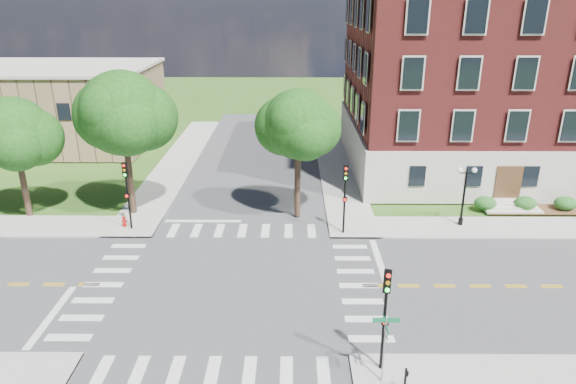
{
  "coord_description": "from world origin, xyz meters",
  "views": [
    {
      "loc": [
        3.39,
        -25.05,
        15.16
      ],
      "look_at": [
        3.17,
        6.4,
        3.2
      ],
      "focal_mm": 32.0,
      "sensor_mm": 36.0,
      "label": 1
    }
  ],
  "objects_px": {
    "traffic_signal_se": "(385,308)",
    "traffic_signal_ne": "(345,191)",
    "street_sign_pole": "(385,337)",
    "push_button_post": "(405,380)",
    "traffic_signal_nw": "(127,187)",
    "twin_lamp_west": "(464,193)",
    "fire_hydrant": "(124,222)"
  },
  "relations": [
    {
      "from": "traffic_signal_nw",
      "to": "twin_lamp_west",
      "type": "height_order",
      "value": "traffic_signal_nw"
    },
    {
      "from": "traffic_signal_se",
      "to": "traffic_signal_ne",
      "type": "relative_size",
      "value": 1.0
    },
    {
      "from": "traffic_signal_se",
      "to": "traffic_signal_ne",
      "type": "bearing_deg",
      "value": 91.42
    },
    {
      "from": "traffic_signal_se",
      "to": "street_sign_pole",
      "type": "relative_size",
      "value": 1.55
    },
    {
      "from": "street_sign_pole",
      "to": "traffic_signal_se",
      "type": "bearing_deg",
      "value": 84.11
    },
    {
      "from": "traffic_signal_ne",
      "to": "twin_lamp_west",
      "type": "height_order",
      "value": "traffic_signal_ne"
    },
    {
      "from": "twin_lamp_west",
      "to": "push_button_post",
      "type": "bearing_deg",
      "value": -113.92
    },
    {
      "from": "push_button_post",
      "to": "street_sign_pole",
      "type": "bearing_deg",
      "value": 137.75
    },
    {
      "from": "twin_lamp_west",
      "to": "push_button_post",
      "type": "height_order",
      "value": "twin_lamp_west"
    },
    {
      "from": "traffic_signal_ne",
      "to": "traffic_signal_nw",
      "type": "bearing_deg",
      "value": 177.8
    },
    {
      "from": "push_button_post",
      "to": "fire_hydrant",
      "type": "height_order",
      "value": "push_button_post"
    },
    {
      "from": "push_button_post",
      "to": "fire_hydrant",
      "type": "xyz_separation_m",
      "value": [
        -16.3,
        16.11,
        -0.33
      ]
    },
    {
      "from": "traffic_signal_ne",
      "to": "push_button_post",
      "type": "xyz_separation_m",
      "value": [
        1.05,
        -15.19,
        -2.39
      ]
    },
    {
      "from": "twin_lamp_west",
      "to": "fire_hydrant",
      "type": "xyz_separation_m",
      "value": [
        -23.65,
        -0.45,
        -2.06
      ]
    },
    {
      "from": "traffic_signal_ne",
      "to": "street_sign_pole",
      "type": "bearing_deg",
      "value": -88.98
    },
    {
      "from": "traffic_signal_nw",
      "to": "twin_lamp_west",
      "type": "distance_m",
      "value": 23.08
    },
    {
      "from": "traffic_signal_ne",
      "to": "street_sign_pole",
      "type": "height_order",
      "value": "traffic_signal_ne"
    },
    {
      "from": "traffic_signal_se",
      "to": "street_sign_pole",
      "type": "height_order",
      "value": "traffic_signal_se"
    },
    {
      "from": "traffic_signal_se",
      "to": "street_sign_pole",
      "type": "distance_m",
      "value": 1.18
    },
    {
      "from": "traffic_signal_se",
      "to": "push_button_post",
      "type": "bearing_deg",
      "value": -64.76
    },
    {
      "from": "traffic_signal_nw",
      "to": "push_button_post",
      "type": "distance_m",
      "value": 22.37
    },
    {
      "from": "twin_lamp_west",
      "to": "fire_hydrant",
      "type": "bearing_deg",
      "value": -178.92
    },
    {
      "from": "traffic_signal_se",
      "to": "traffic_signal_nw",
      "type": "height_order",
      "value": "same"
    },
    {
      "from": "traffic_signal_ne",
      "to": "push_button_post",
      "type": "bearing_deg",
      "value": -86.05
    },
    {
      "from": "traffic_signal_ne",
      "to": "traffic_signal_se",
      "type": "bearing_deg",
      "value": -88.58
    },
    {
      "from": "traffic_signal_se",
      "to": "twin_lamp_west",
      "type": "distance_m",
      "value": 17.09
    },
    {
      "from": "street_sign_pole",
      "to": "push_button_post",
      "type": "distance_m",
      "value": 1.85
    },
    {
      "from": "traffic_signal_se",
      "to": "street_sign_pole",
      "type": "xyz_separation_m",
      "value": [
        -0.08,
        -0.79,
        -0.88
      ]
    },
    {
      "from": "street_sign_pole",
      "to": "traffic_signal_ne",
      "type": "bearing_deg",
      "value": 91.02
    },
    {
      "from": "traffic_signal_nw",
      "to": "twin_lamp_west",
      "type": "xyz_separation_m",
      "value": [
        23.05,
        0.81,
        -0.66
      ]
    },
    {
      "from": "traffic_signal_se",
      "to": "push_button_post",
      "type": "distance_m",
      "value": 2.91
    },
    {
      "from": "twin_lamp_west",
      "to": "push_button_post",
      "type": "relative_size",
      "value": 3.53
    }
  ]
}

